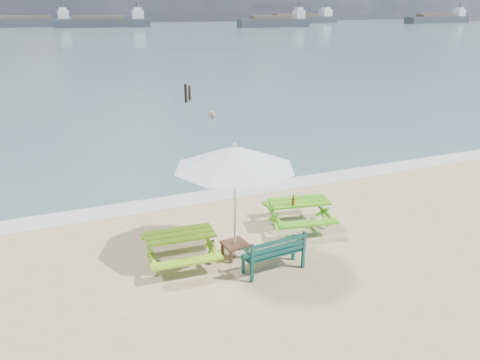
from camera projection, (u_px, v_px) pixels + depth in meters
name	position (u px, v px, depth m)	size (l,w,h in m)	color
sea	(62.00, 38.00, 83.04)	(300.00, 300.00, 0.00)	slate
foam_strip	(215.00, 195.00, 13.50)	(22.00, 0.90, 0.01)	silver
picnic_table_left	(180.00, 249.00, 9.83)	(1.54, 1.69, 0.69)	#7BAF1A
picnic_table_right	(298.00, 214.00, 11.46)	(1.70, 1.84, 0.69)	#4EA418
park_bench	(273.00, 260.00, 9.58)	(1.32, 0.54, 0.80)	#0F4138
side_table	(235.00, 249.00, 10.13)	(0.55, 0.55, 0.33)	brown
patio_umbrella	(235.00, 157.00, 9.40)	(2.77, 2.77, 2.50)	silver
beer_bottle	(293.00, 202.00, 11.04)	(0.07, 0.07, 0.27)	brown
swimmer	(212.00, 128.00, 23.02)	(0.65, 0.46, 1.71)	tan
mooring_pilings	(187.00, 95.00, 26.78)	(0.56, 0.76, 1.23)	black
cargo_ships	(254.00, 21.00, 139.70)	(152.82, 31.73, 4.40)	#353A3E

